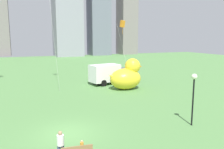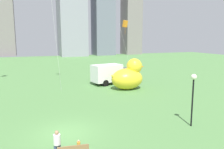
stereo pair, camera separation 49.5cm
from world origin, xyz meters
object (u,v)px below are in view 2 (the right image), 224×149
object	(u,v)px
giant_inflatable_duck	(128,76)
lamppost	(193,87)
person_adult	(57,143)
kite_orange	(125,24)
person_child	(79,146)
box_truck	(111,74)

from	to	relation	value
giant_inflatable_duck	lamppost	xyz separation A→B (m)	(-0.80, -13.12, 1.32)
person_adult	lamppost	size ratio (longest dim) A/B	0.40
person_adult	giant_inflatable_duck	world-z (taller)	giant_inflatable_duck
person_adult	kite_orange	world-z (taller)	kite_orange
person_child	lamppost	xyz separation A→B (m)	(8.95, 1.04, 2.56)
person_child	giant_inflatable_duck	distance (m)	17.25
person_child	lamppost	world-z (taller)	lamppost
person_child	giant_inflatable_duck	world-z (taller)	giant_inflatable_duck
box_truck	person_child	bearing A→B (deg)	-115.82
person_adult	kite_orange	bearing A→B (deg)	58.00
lamppost	kite_orange	distance (m)	23.17
person_child	kite_orange	bearing A→B (deg)	60.18
box_truck	kite_orange	xyz separation A→B (m)	(4.40, 4.83, 7.45)
person_adult	kite_orange	size ratio (longest dim) A/B	0.17
kite_orange	box_truck	bearing A→B (deg)	-132.31
person_adult	kite_orange	xyz separation A→B (m)	(14.43, 23.09, 8.00)
person_adult	lamppost	world-z (taller)	lamppost
person_child	box_truck	xyz separation A→B (m)	(8.81, 18.22, 0.98)
lamppost	box_truck	bearing A→B (deg)	90.47
giant_inflatable_duck	box_truck	world-z (taller)	giant_inflatable_duck
lamppost	box_truck	size ratio (longest dim) A/B	0.66
person_child	lamppost	bearing A→B (deg)	6.65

